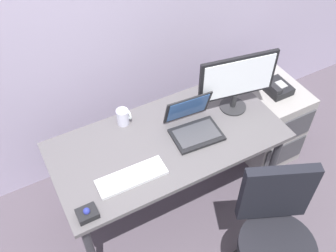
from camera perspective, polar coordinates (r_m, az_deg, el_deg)
name	(u,v)px	position (r m, az deg, el deg)	size (l,w,h in m)	color
ground_plane	(168,201)	(3.00, 0.00, -11.18)	(8.00, 8.00, 0.00)	#4B414B
desk	(168,147)	(2.48, 0.00, -3.18)	(1.48, 0.72, 0.72)	#504D50
file_cabinet	(266,121)	(3.18, 14.45, 0.80)	(0.42, 0.53, 0.66)	gray
desk_phone	(276,87)	(2.93, 15.82, 5.55)	(0.17, 0.20, 0.09)	black
office_chair	(272,243)	(2.41, 15.25, -16.42)	(0.53, 0.55, 0.97)	black
monitor_main	(237,80)	(2.50, 10.30, 6.77)	(0.52, 0.18, 0.42)	#262628
keyboard	(132,177)	(2.23, -5.44, -7.54)	(0.41, 0.15, 0.03)	silver
laptop	(193,125)	(2.44, 3.79, 0.20)	(0.33, 0.31, 0.23)	black
trackball_mouse	(87,213)	(2.12, -11.95, -12.62)	(0.11, 0.09, 0.07)	black
coffee_mug	(123,117)	(2.49, -6.69, 1.38)	(0.09, 0.08, 0.11)	silver
banana	(218,82)	(2.82, 7.50, 6.53)	(0.19, 0.04, 0.04)	yellow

